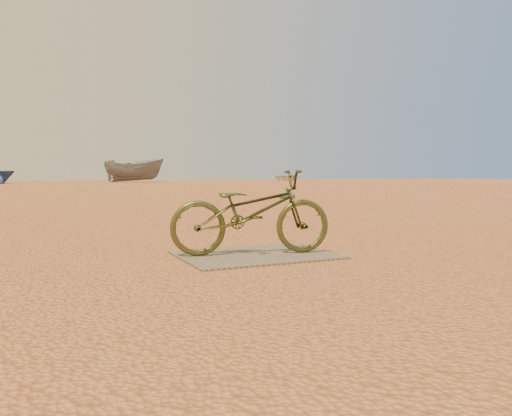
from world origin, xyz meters
name	(u,v)px	position (x,y,z in m)	size (l,w,h in m)	color
ground	(275,252)	(0.00, 0.00, 0.00)	(120.00, 120.00, 0.00)	#D18245
plywood_board	(256,255)	(-0.30, -0.15, 0.01)	(1.56, 1.15, 0.02)	#7C6953
bicycle	(251,212)	(-0.35, -0.14, 0.46)	(0.58, 1.66, 0.87)	#40441E
boat_mid_right	(134,170)	(6.77, 42.87, 1.11)	(2.17, 5.76, 2.23)	slate
boat_far_right	(286,177)	(25.67, 47.71, 0.44)	(3.06, 4.28, 0.89)	silver
kale_b	(287,198)	(5.62, 10.19, 0.00)	(0.57, 0.57, 0.31)	#516D4B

